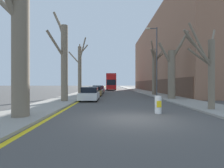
% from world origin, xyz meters
% --- Properties ---
extents(ground_plane, '(300.00, 300.00, 0.00)m').
position_xyz_m(ground_plane, '(0.00, 0.00, 0.00)').
color(ground_plane, '#4C4947').
extents(sidewalk_left, '(3.24, 120.00, 0.12)m').
position_xyz_m(sidewalk_left, '(-6.02, 50.00, 0.06)').
color(sidewalk_left, gray).
rests_on(sidewalk_left, ground).
extents(sidewalk_right, '(3.24, 120.00, 0.12)m').
position_xyz_m(sidewalk_right, '(6.02, 50.00, 0.06)').
color(sidewalk_right, gray).
rests_on(sidewalk_right, ground).
extents(building_facade_right, '(10.08, 42.94, 15.51)m').
position_xyz_m(building_facade_right, '(12.63, 30.62, 7.74)').
color(building_facade_right, '#93664C').
rests_on(building_facade_right, ground).
extents(kerb_line_stripe, '(0.24, 120.00, 0.01)m').
position_xyz_m(kerb_line_stripe, '(-4.22, 50.00, 0.00)').
color(kerb_line_stripe, yellow).
rests_on(kerb_line_stripe, ground).
extents(street_tree_left_0, '(2.91, 3.49, 7.51)m').
position_xyz_m(street_tree_left_0, '(-5.71, 0.04, 3.70)').
color(street_tree_left_0, '#7A6B56').
rests_on(street_tree_left_0, ground).
extents(street_tree_left_1, '(1.67, 2.82, 8.84)m').
position_xyz_m(street_tree_left_1, '(-5.57, 7.95, 4.00)').
color(street_tree_left_1, '#7A6B56').
rests_on(street_tree_left_1, ground).
extents(street_tree_left_2, '(3.05, 2.94, 8.14)m').
position_xyz_m(street_tree_left_2, '(-5.55, 16.50, 3.99)').
color(street_tree_left_2, '#7A6B56').
rests_on(street_tree_left_2, ground).
extents(street_tree_right_0, '(3.58, 2.92, 5.74)m').
position_xyz_m(street_tree_right_0, '(5.23, 2.52, 2.77)').
color(street_tree_right_0, '#7A6B56').
rests_on(street_tree_right_0, ground).
extents(street_tree_right_1, '(3.40, 2.53, 7.47)m').
position_xyz_m(street_tree_right_1, '(5.64, 10.41, 3.18)').
color(street_tree_right_1, '#7A6B56').
rests_on(street_tree_right_1, ground).
extents(street_tree_right_2, '(2.30, 2.63, 8.03)m').
position_xyz_m(street_tree_right_2, '(5.53, 17.68, 3.75)').
color(street_tree_right_2, '#7A6B56').
rests_on(street_tree_right_2, ground).
extents(double_decker_bus, '(2.54, 10.31, 4.34)m').
position_xyz_m(double_decker_bus, '(-0.90, 39.42, 2.46)').
color(double_decker_bus, red).
rests_on(double_decker_bus, ground).
extents(parked_car_0, '(1.82, 4.50, 1.39)m').
position_xyz_m(parked_car_0, '(-3.30, 9.67, 0.66)').
color(parked_car_0, silver).
rests_on(parked_car_0, ground).
extents(parked_car_1, '(1.90, 4.22, 1.34)m').
position_xyz_m(parked_car_1, '(-3.30, 16.43, 0.64)').
color(parked_car_1, olive).
rests_on(parked_car_1, ground).
extents(parked_car_2, '(1.90, 4.27, 1.44)m').
position_xyz_m(parked_car_2, '(-3.30, 21.75, 0.68)').
color(parked_car_2, '#9EA3AD').
rests_on(parked_car_2, ground).
extents(parked_car_3, '(1.85, 4.34, 1.28)m').
position_xyz_m(parked_car_3, '(-3.30, 27.27, 0.62)').
color(parked_car_3, maroon).
rests_on(parked_car_3, ground).
extents(lamp_post, '(1.40, 0.20, 9.07)m').
position_xyz_m(lamp_post, '(4.80, 13.86, 5.00)').
color(lamp_post, '#4C4F54').
rests_on(lamp_post, ground).
extents(traffic_bollard, '(0.39, 0.40, 1.04)m').
position_xyz_m(traffic_bollard, '(1.66, 1.51, 0.52)').
color(traffic_bollard, white).
rests_on(traffic_bollard, ground).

